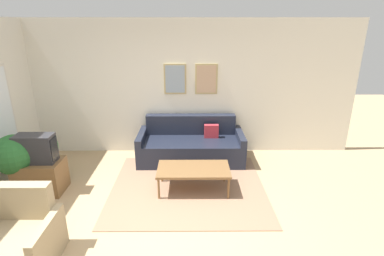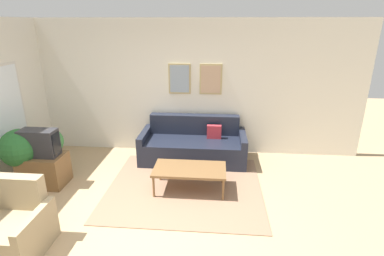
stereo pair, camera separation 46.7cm
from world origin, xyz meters
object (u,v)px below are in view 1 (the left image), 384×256
object	(u,v)px
armchair	(19,241)
potted_plant_tall	(15,156)
tv	(36,149)
coffee_table	(193,170)
couch	(191,146)

from	to	relation	value
armchair	potted_plant_tall	bearing A→B (deg)	132.63
tv	armchair	world-z (taller)	tv
coffee_table	tv	world-z (taller)	tv
tv	potted_plant_tall	distance (m)	0.35
couch	armchair	bearing A→B (deg)	-125.70
coffee_table	armchair	distance (m)	2.53
couch	coffee_table	size ratio (longest dim) A/B	1.76
coffee_table	armchair	xyz separation A→B (m)	(-1.99, -1.55, -0.08)
coffee_table	tv	distance (m)	2.49
coffee_table	potted_plant_tall	xyz separation A→B (m)	(-2.79, -0.05, 0.27)
couch	coffee_table	distance (m)	1.17
couch	potted_plant_tall	distance (m)	3.03
potted_plant_tall	coffee_table	bearing A→B (deg)	0.94
couch	potted_plant_tall	bearing A→B (deg)	-156.21
couch	tv	bearing A→B (deg)	-153.89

